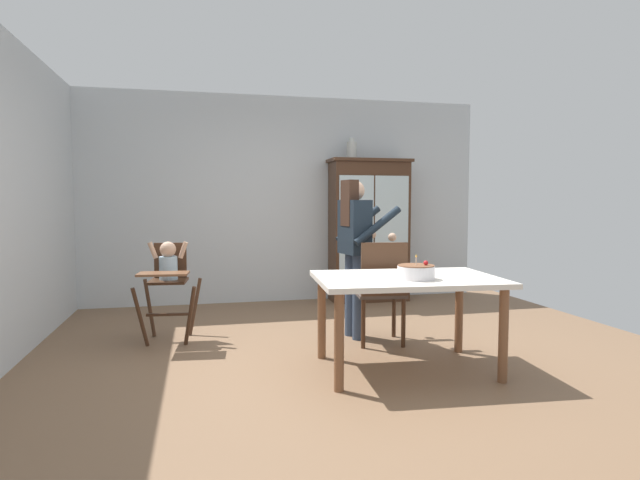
% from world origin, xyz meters
% --- Properties ---
extents(ground_plane, '(6.24, 6.24, 0.00)m').
position_xyz_m(ground_plane, '(0.00, 0.00, 0.00)').
color(ground_plane, brown).
extents(wall_back, '(5.32, 0.06, 2.70)m').
position_xyz_m(wall_back, '(0.00, 2.63, 1.35)').
color(wall_back, silver).
rests_on(wall_back, ground_plane).
extents(china_cabinet, '(1.08, 0.48, 1.88)m').
position_xyz_m(china_cabinet, '(1.08, 2.37, 0.95)').
color(china_cabinet, '#422819').
rests_on(china_cabinet, ground_plane).
extents(ceramic_vase, '(0.13, 0.13, 0.27)m').
position_xyz_m(ceramic_vase, '(0.84, 2.37, 2.00)').
color(ceramic_vase, '#B2B7B2').
rests_on(ceramic_vase, china_cabinet).
extents(high_chair_with_toddler, '(0.63, 0.73, 0.95)m').
position_xyz_m(high_chair_with_toddler, '(-1.42, 0.86, 0.65)').
color(high_chair_with_toddler, '#422819').
rests_on(high_chair_with_toddler, ground_plane).
extents(adult_person, '(0.56, 0.55, 1.53)m').
position_xyz_m(adult_person, '(0.34, 0.56, 0.97)').
color(adult_person, '#33425B').
rests_on(adult_person, ground_plane).
extents(dining_table, '(1.47, 1.07, 0.74)m').
position_xyz_m(dining_table, '(0.45, -0.46, 0.65)').
color(dining_table, silver).
rests_on(dining_table, ground_plane).
extents(birthday_cake, '(0.28, 0.28, 0.19)m').
position_xyz_m(birthday_cake, '(0.46, -0.61, 0.79)').
color(birthday_cake, white).
rests_on(birthday_cake, dining_table).
extents(dining_chair_far_side, '(0.50, 0.50, 0.96)m').
position_xyz_m(dining_chair_far_side, '(0.49, 0.24, 0.56)').
color(dining_chair_far_side, '#422819').
rests_on(dining_chair_far_side, ground_plane).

